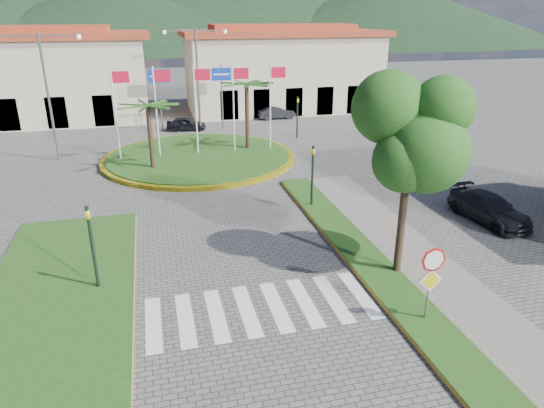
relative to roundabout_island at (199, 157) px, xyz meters
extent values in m
plane|color=#575553|center=(0.00, -22.00, -0.17)|extent=(160.00, 160.00, 0.00)
cube|color=gray|center=(6.00, -20.00, -0.09)|extent=(4.00, 28.00, 0.15)
cube|color=#204313|center=(4.80, -20.00, -0.08)|extent=(1.60, 28.00, 0.18)
cube|color=#204313|center=(-6.50, -16.00, -0.08)|extent=(5.00, 14.00, 0.18)
cube|color=silver|center=(0.00, -18.00, -0.16)|extent=(8.00, 3.00, 0.01)
cylinder|color=yellow|center=(0.00, 0.00, -0.05)|extent=(12.70, 12.70, 0.24)
cylinder|color=#204313|center=(0.00, 0.00, -0.02)|extent=(12.00, 12.00, 0.30)
cylinder|color=black|center=(-3.00, -2.00, 1.86)|extent=(0.28, 0.28, 4.05)
cylinder|color=black|center=(3.50, 1.00, 2.17)|extent=(0.28, 0.28, 4.68)
cylinder|color=silver|center=(-5.00, 0.50, 2.83)|extent=(0.10, 0.10, 6.00)
cube|color=red|center=(-4.45, 0.50, 5.23)|extent=(1.00, 0.03, 0.70)
cylinder|color=silver|center=(-2.50, 0.50, 2.83)|extent=(0.10, 0.10, 6.00)
cube|color=red|center=(-1.95, 0.50, 5.23)|extent=(1.00, 0.03, 0.70)
cylinder|color=silver|center=(0.00, 0.50, 2.83)|extent=(0.10, 0.10, 6.00)
cube|color=red|center=(0.55, 0.50, 5.23)|extent=(1.00, 0.03, 0.70)
cylinder|color=silver|center=(2.50, 0.50, 2.83)|extent=(0.10, 0.10, 6.00)
cube|color=red|center=(3.05, 0.50, 5.23)|extent=(1.00, 0.03, 0.70)
cylinder|color=silver|center=(5.00, 0.50, 2.83)|extent=(0.10, 0.10, 6.00)
cube|color=red|center=(5.55, 0.50, 5.23)|extent=(1.00, 0.03, 0.70)
cylinder|color=slate|center=(4.90, -20.00, 1.08)|extent=(0.07, 0.07, 2.50)
cylinder|color=red|center=(4.90, -20.05, 2.08)|extent=(0.80, 0.03, 0.80)
cube|color=yellow|center=(4.90, -20.06, 1.38)|extent=(0.78, 0.03, 0.78)
cylinder|color=black|center=(5.50, -17.00, 2.03)|extent=(0.28, 0.28, 4.40)
ellipsoid|color=#164913|center=(5.50, -17.00, 5.03)|extent=(3.60, 3.60, 3.20)
cylinder|color=black|center=(-5.20, -15.50, 1.43)|extent=(0.12, 0.12, 3.20)
imported|color=yellow|center=(-5.20, -15.50, 2.43)|extent=(0.15, 0.18, 0.90)
cylinder|color=black|center=(4.50, -10.00, 1.43)|extent=(0.12, 0.12, 3.20)
imported|color=yellow|center=(4.50, -10.00, 2.43)|extent=(0.15, 0.18, 0.90)
cylinder|color=black|center=(8.00, 4.00, 1.43)|extent=(0.12, 0.12, 3.20)
imported|color=yellow|center=(8.00, 4.00, 2.43)|extent=(0.18, 0.15, 0.90)
cylinder|color=slate|center=(-2.00, 9.00, 2.43)|extent=(0.12, 0.12, 5.20)
cube|color=#1034AF|center=(-2.00, 8.94, 4.23)|extent=(1.60, 0.05, 1.00)
cylinder|color=slate|center=(3.00, 9.00, 2.43)|extent=(0.12, 0.12, 5.20)
cube|color=#1034AF|center=(3.00, 8.94, 4.23)|extent=(1.60, 0.05, 1.00)
cylinder|color=slate|center=(1.00, 8.00, 3.83)|extent=(0.16, 0.16, 8.00)
cube|color=slate|center=(-0.20, 8.00, 7.63)|extent=(2.40, 0.08, 0.08)
cube|color=slate|center=(2.20, 8.00, 7.63)|extent=(2.40, 0.08, 0.08)
cylinder|color=slate|center=(-9.00, 2.00, 3.83)|extent=(0.16, 0.16, 8.00)
cube|color=slate|center=(-10.20, 2.00, 7.63)|extent=(2.40, 0.08, 0.08)
cube|color=slate|center=(-7.80, 2.00, 7.63)|extent=(2.40, 0.08, 0.08)
cube|color=beige|center=(-14.00, 16.00, 3.33)|extent=(22.00, 9.00, 7.00)
cube|color=#97341D|center=(-14.00, 16.00, 7.08)|extent=(23.32, 9.54, 0.50)
cube|color=#97341D|center=(-14.00, 16.00, 7.58)|extent=(16.50, 4.95, 0.60)
cube|color=beige|center=(10.00, 16.00, 3.33)|extent=(18.00, 9.00, 7.00)
cube|color=#97341D|center=(10.00, 16.00, 7.08)|extent=(19.08, 9.54, 0.50)
cube|color=#97341D|center=(10.00, 16.00, 7.58)|extent=(13.50, 4.95, 0.60)
cone|color=black|center=(70.00, 113.00, 8.83)|extent=(120.00, 120.00, 18.00)
cone|color=black|center=(-10.00, 108.00, 7.83)|extent=(110.00, 110.00, 16.00)
imported|color=white|center=(-8.71, 13.39, 0.35)|extent=(4.03, 2.42, 1.05)
imported|color=black|center=(-0.10, 8.70, 0.37)|extent=(3.36, 1.79, 1.09)
imported|color=black|center=(8.27, 11.44, 0.39)|extent=(3.46, 1.37, 1.12)
imported|color=black|center=(12.00, -13.52, 0.46)|extent=(2.24, 4.49, 1.25)
camera|label=1|loc=(-2.91, -31.26, 8.96)|focal=32.00mm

